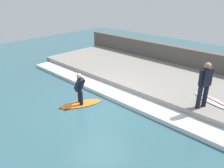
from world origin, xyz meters
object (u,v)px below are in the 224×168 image
object	(u,v)px
surfboard_riding	(81,104)
surfer_waiting_near	(205,83)
surfer_riding	(80,87)
surfboard_waiting_near	(212,101)

from	to	relation	value
surfboard_riding	surfer_waiting_near	distance (m)	4.79
surfer_riding	surfboard_riding	bearing A→B (deg)	-45.00
surfboard_riding	surfboard_waiting_near	world-z (taller)	surfboard_waiting_near
surfer_riding	surfboard_waiting_near	world-z (taller)	surfer_riding
surfer_riding	surfboard_waiting_near	xyz separation A→B (m)	(3.23, -4.04, -0.37)
surfer_riding	surfer_waiting_near	distance (m)	4.65
surfboard_riding	surfer_waiting_near	xyz separation A→B (m)	(2.49, -3.88, 1.31)
surfboard_riding	surfer_riding	world-z (taller)	surfer_riding
surfboard_waiting_near	surfer_waiting_near	bearing A→B (deg)	167.95
surfer_riding	surfer_waiting_near	size ratio (longest dim) A/B	0.76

